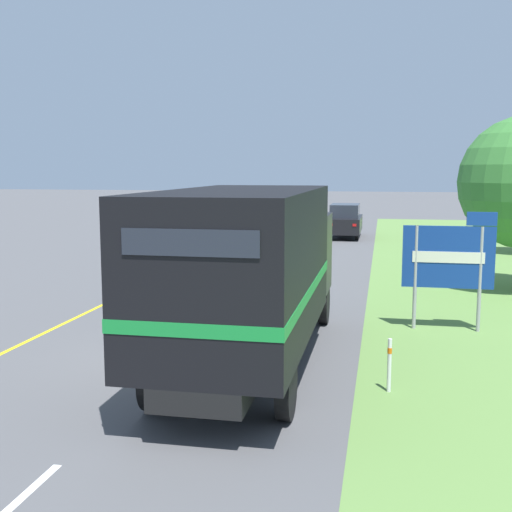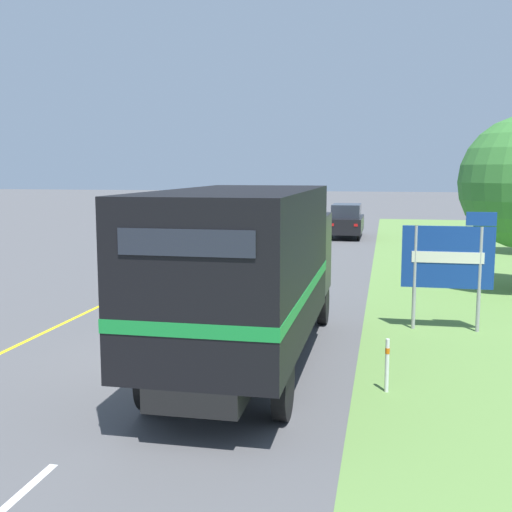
{
  "view_description": "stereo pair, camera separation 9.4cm",
  "coord_description": "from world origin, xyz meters",
  "px_view_note": "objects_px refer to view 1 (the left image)",
  "views": [
    {
      "loc": [
        4.1,
        -12.23,
        3.85
      ],
      "look_at": [
        0.3,
        6.92,
        1.2
      ],
      "focal_mm": 45.0,
      "sensor_mm": 36.0,
      "label": 1
    },
    {
      "loc": [
        4.2,
        -12.21,
        3.85
      ],
      "look_at": [
        0.3,
        6.92,
        1.2
      ],
      "focal_mm": 45.0,
      "sensor_mm": 36.0,
      "label": 2
    }
  ],
  "objects_px": {
    "lead_car_black_ahead": "(345,221)",
    "delineator_post": "(389,364)",
    "highway_sign": "(450,259)",
    "horse_trailer_truck": "(251,268)",
    "lead_car_white": "(236,237)"
  },
  "relations": [
    {
      "from": "highway_sign",
      "to": "delineator_post",
      "type": "distance_m",
      "value": 5.05
    },
    {
      "from": "lead_car_white",
      "to": "delineator_post",
      "type": "xyz_separation_m",
      "value": [
        6.22,
        -15.03,
        -0.52
      ]
    },
    {
      "from": "highway_sign",
      "to": "delineator_post",
      "type": "xyz_separation_m",
      "value": [
        -1.41,
        -4.69,
        -1.23
      ]
    },
    {
      "from": "lead_car_white",
      "to": "highway_sign",
      "type": "relative_size",
      "value": 1.39
    },
    {
      "from": "lead_car_black_ahead",
      "to": "delineator_post",
      "type": "relative_size",
      "value": 4.8
    },
    {
      "from": "lead_car_black_ahead",
      "to": "delineator_post",
      "type": "bearing_deg",
      "value": -84.89
    },
    {
      "from": "horse_trailer_truck",
      "to": "lead_car_black_ahead",
      "type": "height_order",
      "value": "horse_trailer_truck"
    },
    {
      "from": "lead_car_black_ahead",
      "to": "horse_trailer_truck",
      "type": "bearing_deg",
      "value": -90.86
    },
    {
      "from": "lead_car_white",
      "to": "highway_sign",
      "type": "distance_m",
      "value": 12.87
    },
    {
      "from": "horse_trailer_truck",
      "to": "delineator_post",
      "type": "distance_m",
      "value": 3.17
    },
    {
      "from": "horse_trailer_truck",
      "to": "lead_car_white",
      "type": "relative_size",
      "value": 2.14
    },
    {
      "from": "lead_car_white",
      "to": "delineator_post",
      "type": "height_order",
      "value": "lead_car_white"
    },
    {
      "from": "highway_sign",
      "to": "delineator_post",
      "type": "bearing_deg",
      "value": -106.72
    },
    {
      "from": "lead_car_black_ahead",
      "to": "lead_car_white",
      "type": "bearing_deg",
      "value": -110.63
    },
    {
      "from": "lead_car_white",
      "to": "lead_car_black_ahead",
      "type": "distance_m",
      "value": 11.18
    }
  ]
}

